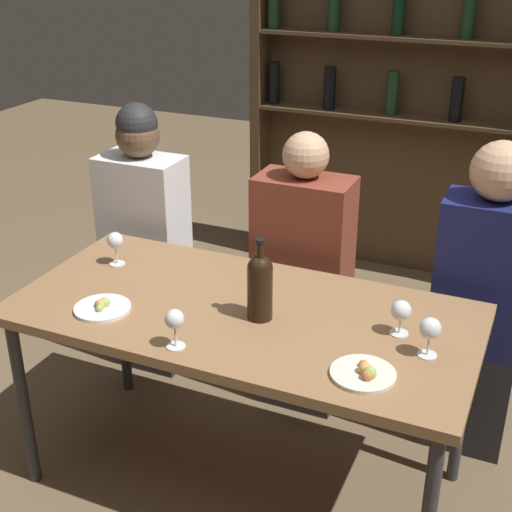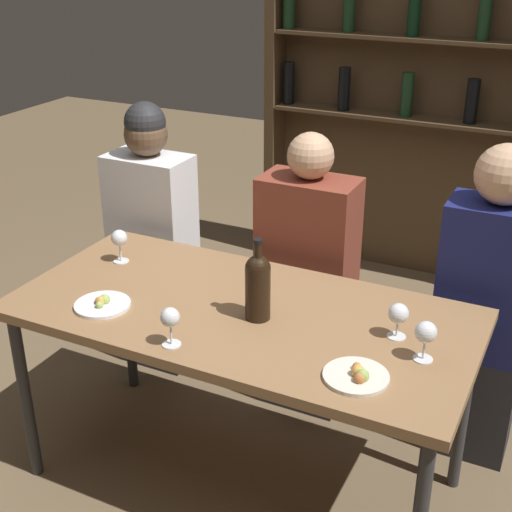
# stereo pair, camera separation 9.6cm
# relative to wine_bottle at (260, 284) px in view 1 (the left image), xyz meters

# --- Properties ---
(ground_plane) EXTENTS (10.00, 10.00, 0.00)m
(ground_plane) POSITION_rel_wine_bottle_xyz_m (-0.08, 0.03, -0.86)
(ground_plane) COLOR brown
(dining_table) EXTENTS (1.57, 0.76, 0.74)m
(dining_table) POSITION_rel_wine_bottle_xyz_m (-0.08, 0.03, -0.18)
(dining_table) COLOR olive
(dining_table) RESTS_ON ground_plane
(wine_rack_wall) EXTENTS (1.64, 0.21, 2.07)m
(wine_rack_wall) POSITION_rel_wine_bottle_xyz_m (-0.08, 2.06, 0.22)
(wine_rack_wall) COLOR #4C3823
(wine_rack_wall) RESTS_ON ground_plane
(wine_bottle) EXTENTS (0.08, 0.08, 0.28)m
(wine_bottle) POSITION_rel_wine_bottle_xyz_m (0.00, 0.00, 0.00)
(wine_bottle) COLOR black
(wine_bottle) RESTS_ON dining_table
(wine_glass_0) EXTENTS (0.06, 0.06, 0.13)m
(wine_glass_0) POSITION_rel_wine_bottle_xyz_m (-0.17, -0.27, -0.03)
(wine_glass_0) COLOR silver
(wine_glass_0) RESTS_ON dining_table
(wine_glass_1) EXTENTS (0.07, 0.07, 0.13)m
(wine_glass_1) POSITION_rel_wine_bottle_xyz_m (0.55, -0.01, -0.03)
(wine_glass_1) COLOR silver
(wine_glass_1) RESTS_ON dining_table
(wine_glass_2) EXTENTS (0.06, 0.06, 0.13)m
(wine_glass_2) POSITION_rel_wine_bottle_xyz_m (-0.66, 0.16, -0.03)
(wine_glass_2) COLOR silver
(wine_glass_2) RESTS_ON dining_table
(wine_glass_3) EXTENTS (0.07, 0.07, 0.12)m
(wine_glass_3) POSITION_rel_wine_bottle_xyz_m (0.45, 0.08, -0.04)
(wine_glass_3) COLOR silver
(wine_glass_3) RESTS_ON dining_table
(food_plate_0) EXTENTS (0.19, 0.19, 0.04)m
(food_plate_0) POSITION_rel_wine_bottle_xyz_m (0.41, -0.19, -0.11)
(food_plate_0) COLOR silver
(food_plate_0) RESTS_ON dining_table
(food_plate_1) EXTENTS (0.19, 0.19, 0.04)m
(food_plate_1) POSITION_rel_wine_bottle_xyz_m (-0.51, -0.17, -0.11)
(food_plate_1) COLOR white
(food_plate_1) RESTS_ON dining_table
(seated_person_left) EXTENTS (0.37, 0.22, 1.25)m
(seated_person_left) POSITION_rel_wine_bottle_xyz_m (-0.82, 0.60, -0.26)
(seated_person_left) COLOR #26262B
(seated_person_left) RESTS_ON ground_plane
(seated_person_center) EXTENTS (0.38, 0.22, 1.21)m
(seated_person_center) POSITION_rel_wine_bottle_xyz_m (-0.07, 0.60, -0.29)
(seated_person_center) COLOR #26262B
(seated_person_center) RESTS_ON ground_plane
(seated_person_right) EXTENTS (0.35, 0.22, 1.26)m
(seated_person_right) POSITION_rel_wine_bottle_xyz_m (0.64, 0.60, -0.26)
(seated_person_right) COLOR #26262B
(seated_person_right) RESTS_ON ground_plane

